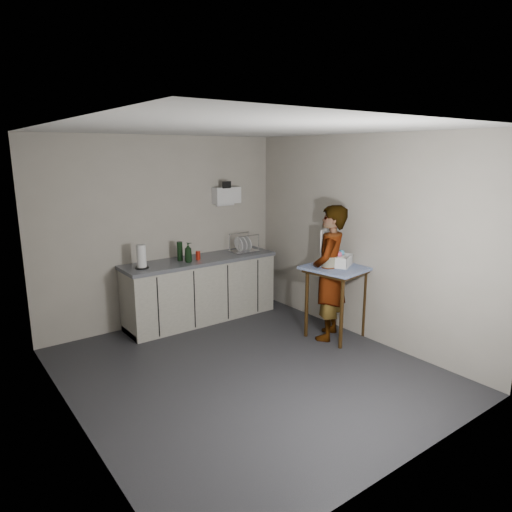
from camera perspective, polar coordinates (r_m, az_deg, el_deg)
ground at (r=5.23m, az=-1.08°, el=-14.12°), size 4.00×4.00×0.00m
wall_back at (r=6.48m, az=-11.43°, el=3.06°), size 3.60×0.02×2.60m
wall_right at (r=5.98m, az=12.96°, el=2.18°), size 0.02×4.00×2.60m
wall_left at (r=4.05m, az=-22.25°, el=-3.49°), size 0.02×4.00×2.60m
ceiling at (r=4.67m, az=-1.22°, el=15.56°), size 3.60×4.00×0.01m
kitchen_counter at (r=6.61m, az=-6.87°, el=-4.38°), size 2.24×0.62×0.91m
wall_shelf at (r=6.84m, az=-3.71°, el=7.56°), size 0.42×0.18×0.37m
side_table at (r=5.95m, az=10.09°, el=-2.42°), size 0.84×0.84×0.95m
standing_man at (r=5.90m, az=9.13°, el=-2.11°), size 0.76×0.70×1.74m
soap_bottle at (r=6.26m, az=-8.47°, el=0.45°), size 0.15×0.15×0.27m
soda_can at (r=6.40m, az=-7.26°, el=0.08°), size 0.06×0.06×0.12m
dark_bottle at (r=6.37m, az=-9.50°, el=0.61°), size 0.08×0.08×0.27m
paper_towel at (r=6.04m, az=-14.13°, el=-0.15°), size 0.17×0.17×0.31m
dish_rack at (r=6.85m, az=-1.57°, el=1.04°), size 0.39×0.29×0.27m
bakery_box at (r=5.95m, az=9.89°, el=-0.16°), size 0.46×0.47×0.47m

